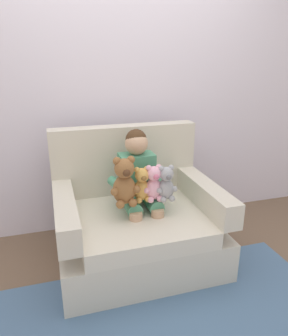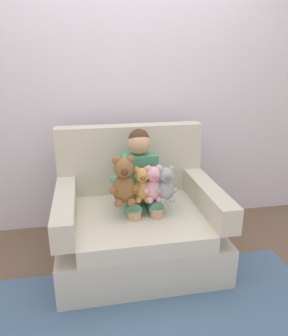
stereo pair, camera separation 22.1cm
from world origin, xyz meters
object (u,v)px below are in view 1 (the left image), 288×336
armchair (136,222)px  plush_pink (154,184)px  plush_grey (166,184)px  seated_child (139,180)px  plush_brown (125,183)px  plush_honey (142,185)px

armchair → plush_pink: bearing=-51.1°
armchair → plush_grey: bearing=-38.1°
armchair → plush_grey: 0.42m
seated_child → plush_brown: bearing=-136.1°
seated_child → armchair: bearing=-146.9°
plush_pink → plush_brown: bearing=168.3°
seated_child → plush_pink: 0.16m
armchair → seated_child: 0.33m
armchair → plush_pink: 0.38m
plush_grey → plush_pink: bearing=-177.5°
seated_child → plush_grey: seated_child is taller
plush_pink → plush_grey: plush_pink is taller
seated_child → plush_honey: bearing=-100.3°
seated_child → plush_grey: (0.15, -0.17, 0.02)m
armchair → plush_honey: 0.36m
plush_pink → plush_brown: 0.22m
plush_grey → plush_brown: size_ratio=0.75×
armchair → plush_grey: armchair is taller
plush_pink → plush_grey: (0.08, -0.02, -0.00)m
plush_honey → plush_grey: bearing=-34.3°
seated_child → plush_brown: seated_child is taller
plush_pink → plush_grey: 0.09m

